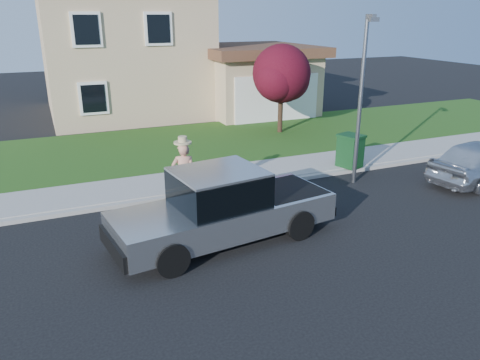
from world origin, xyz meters
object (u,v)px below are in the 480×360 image
object	(u,v)px
street_lamp	(362,92)
trash_bin	(350,150)
ornamental_tree	(282,76)
pickup_truck	(223,208)
woman	(184,173)

from	to	relation	value
street_lamp	trash_bin	bearing A→B (deg)	79.47
ornamental_tree	street_lamp	bearing A→B (deg)	-97.40
pickup_truck	street_lamp	world-z (taller)	street_lamp
woman	trash_bin	distance (m)	6.33
woman	ornamental_tree	world-z (taller)	ornamental_tree
trash_bin	street_lamp	distance (m)	2.61
pickup_truck	ornamental_tree	distance (m)	11.21
street_lamp	woman	bearing A→B (deg)	-166.32
pickup_truck	street_lamp	xyz separation A→B (m)	(5.45, 2.17, 2.14)
trash_bin	pickup_truck	bearing A→B (deg)	-168.29
pickup_truck	woman	bearing A→B (deg)	87.18
pickup_truck	ornamental_tree	bearing A→B (deg)	47.30
woman	ornamental_tree	size ratio (longest dim) A/B	0.52
pickup_truck	street_lamp	distance (m)	6.25
woman	street_lamp	size ratio (longest dim) A/B	0.39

